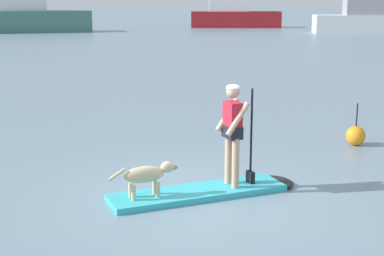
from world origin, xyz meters
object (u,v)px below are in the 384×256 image
at_px(paddleboard, 210,191).
at_px(moored_boat_starboard, 26,17).
at_px(marker_buoy, 356,135).
at_px(dog, 147,175).
at_px(moored_boat_center, 234,15).
at_px(moored_boat_far_starboard, 384,17).
at_px(person_paddler, 233,128).

height_order(paddleboard, moored_boat_starboard, moored_boat_starboard).
xyz_separation_m(moored_boat_starboard, marker_buoy, (14.73, -43.51, -1.18)).
relative_size(dog, moored_boat_center, 0.11).
xyz_separation_m(moored_boat_starboard, moored_boat_far_starboard, (31.90, -5.11, 0.05)).
bearing_deg(moored_boat_center, paddleboard, -99.86).
xyz_separation_m(moored_boat_center, marker_buoy, (-5.72, -50.34, -1.10)).
bearing_deg(moored_boat_starboard, moored_boat_center, 18.47).
xyz_separation_m(moored_boat_starboard, moored_boat_center, (20.45, 6.83, -0.07)).
distance_m(person_paddler, marker_buoy, 4.29).
height_order(dog, moored_boat_far_starboard, moored_boat_far_starboard).
bearing_deg(moored_boat_starboard, moored_boat_far_starboard, -9.10).
height_order(moored_boat_center, marker_buoy, moored_boat_center).
bearing_deg(moored_boat_far_starboard, paddleboard, -116.64).
xyz_separation_m(paddleboard, moored_boat_far_starboard, (20.71, 41.29, 1.39)).
distance_m(person_paddler, moored_boat_center, 53.85).
bearing_deg(moored_boat_far_starboard, marker_buoy, -114.09).
bearing_deg(paddleboard, moored_boat_center, 80.14).
relative_size(person_paddler, moored_boat_far_starboard, 0.13).
distance_m(paddleboard, marker_buoy, 4.57).
relative_size(person_paddler, marker_buoy, 1.83).
xyz_separation_m(paddleboard, moored_boat_starboard, (-11.19, 46.40, 1.34)).
height_order(moored_boat_starboard, moored_boat_far_starboard, moored_boat_far_starboard).
bearing_deg(moored_boat_far_starboard, moored_boat_center, 133.81).
distance_m(person_paddler, dog, 1.61).
bearing_deg(paddleboard, moored_boat_far_starboard, 63.36).
bearing_deg(moored_boat_far_starboard, person_paddler, -116.28).
height_order(moored_boat_far_starboard, marker_buoy, moored_boat_far_starboard).
bearing_deg(dog, paddleboard, 17.20).
bearing_deg(marker_buoy, dog, -144.92).
xyz_separation_m(paddleboard, person_paddler, (0.38, 0.12, 1.03)).
height_order(moored_boat_starboard, moored_boat_center, moored_boat_starboard).
bearing_deg(moored_boat_starboard, dog, -77.73).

